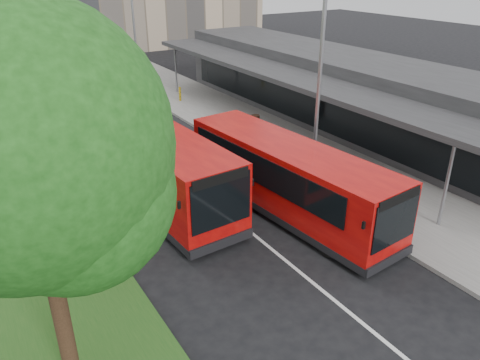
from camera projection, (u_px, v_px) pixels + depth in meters
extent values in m
plane|color=black|center=(256.00, 236.00, 16.36)|extent=(120.00, 120.00, 0.00)
cube|color=slate|center=(173.00, 90.00, 34.53)|extent=(5.00, 80.00, 0.15)
cube|color=silver|center=(116.00, 122.00, 27.85)|extent=(0.12, 70.00, 0.01)
cube|color=silver|center=(366.00, 235.00, 16.41)|extent=(0.12, 2.00, 0.01)
cube|color=silver|center=(267.00, 175.00, 21.01)|extent=(0.12, 2.00, 0.01)
cube|color=silver|center=(204.00, 136.00, 25.61)|extent=(0.12, 2.00, 0.01)
cube|color=silver|center=(161.00, 109.00, 30.20)|extent=(0.12, 2.00, 0.01)
cube|color=silver|center=(128.00, 90.00, 34.80)|extent=(0.12, 2.00, 0.01)
cube|color=silver|center=(104.00, 74.00, 39.39)|extent=(0.12, 2.00, 0.01)
cube|color=silver|center=(84.00, 62.00, 43.99)|extent=(0.12, 2.00, 0.01)
cube|color=silver|center=(68.00, 53.00, 48.58)|extent=(0.12, 2.00, 0.01)
cube|color=silver|center=(55.00, 45.00, 53.18)|extent=(0.12, 2.00, 0.01)
cube|color=#29292B|center=(338.00, 89.00, 26.92)|extent=(5.00, 26.00, 4.00)
cube|color=black|center=(303.00, 103.00, 25.88)|extent=(0.06, 24.00, 2.20)
cube|color=#29292B|center=(286.00, 75.00, 24.54)|extent=(2.80, 26.00, 0.25)
cylinder|color=gray|center=(446.00, 187.00, 16.19)|extent=(0.12, 0.12, 3.30)
cylinder|color=gray|center=(176.00, 71.00, 33.04)|extent=(0.12, 0.12, 3.30)
cylinder|color=black|center=(60.00, 312.00, 9.82)|extent=(0.36, 0.36, 4.16)
sphere|color=#184A13|center=(25.00, 144.00, 8.20)|extent=(5.29, 5.29, 5.29)
sphere|color=#184A13|center=(74.00, 192.00, 8.59)|extent=(3.78, 3.78, 3.78)
cylinder|color=gray|center=(319.00, 91.00, 18.14)|extent=(0.16, 0.16, 8.00)
cylinder|color=gray|center=(134.00, 31.00, 33.46)|extent=(0.16, 0.16, 8.00)
cube|color=red|center=(288.00, 176.00, 17.38)|extent=(3.04, 9.61, 2.39)
cube|color=black|center=(286.00, 203.00, 17.88)|extent=(3.06, 9.63, 0.27)
cube|color=black|center=(396.00, 221.00, 13.85)|extent=(2.02, 0.22, 1.58)
cube|color=black|center=(216.00, 132.00, 20.65)|extent=(1.98, 0.22, 1.17)
cube|color=black|center=(259.00, 170.00, 16.77)|extent=(0.73, 8.08, 1.08)
cube|color=black|center=(305.00, 156.00, 18.01)|extent=(0.73, 8.08, 1.08)
cube|color=black|center=(390.00, 261.00, 14.43)|extent=(2.25, 0.27, 0.32)
cube|color=black|center=(400.00, 199.00, 13.51)|extent=(1.89, 0.20, 0.32)
cube|color=black|center=(364.00, 225.00, 13.21)|extent=(0.09, 0.09, 0.23)
cube|color=black|center=(416.00, 200.00, 14.58)|extent=(0.09, 0.09, 0.23)
cylinder|color=black|center=(328.00, 245.00, 15.13)|extent=(0.34, 0.83, 0.81)
cylinder|color=black|center=(366.00, 227.00, 16.15)|extent=(0.34, 0.83, 0.81)
cylinder|color=black|center=(220.00, 181.00, 19.55)|extent=(0.34, 0.83, 0.81)
cylinder|color=black|center=(256.00, 170.00, 20.58)|extent=(0.34, 0.83, 0.81)
cube|color=red|center=(151.00, 159.00, 18.52)|extent=(2.98, 10.34, 2.58)
cube|color=black|center=(153.00, 187.00, 19.06)|extent=(3.00, 10.36, 0.29)
cube|color=black|center=(221.00, 203.00, 14.62)|extent=(2.19, 0.17, 1.70)
cube|color=black|center=(103.00, 117.00, 22.14)|extent=(2.14, 0.16, 1.27)
cube|color=black|center=(117.00, 152.00, 17.90)|extent=(0.52, 8.75, 1.17)
cube|color=black|center=(174.00, 139.00, 19.19)|extent=(0.52, 8.75, 1.17)
cube|color=black|center=(222.00, 243.00, 15.25)|extent=(2.43, 0.21, 0.34)
cube|color=black|center=(221.00, 179.00, 14.26)|extent=(2.04, 0.15, 0.34)
cube|color=black|center=(179.00, 205.00, 13.96)|extent=(0.08, 0.08, 0.24)
cube|color=black|center=(252.00, 182.00, 15.38)|extent=(0.08, 0.08, 0.24)
cylinder|color=black|center=(168.00, 228.00, 16.06)|extent=(0.34, 0.89, 0.88)
cylinder|color=black|center=(218.00, 211.00, 17.12)|extent=(0.34, 0.89, 0.88)
cylinder|color=black|center=(100.00, 165.00, 20.95)|extent=(0.34, 0.89, 0.88)
cylinder|color=black|center=(142.00, 155.00, 22.01)|extent=(0.34, 0.89, 0.88)
cylinder|color=#332015|center=(255.00, 122.00, 25.98)|extent=(0.55, 0.55, 0.85)
cylinder|color=yellow|center=(180.00, 94.00, 31.35)|extent=(0.15, 0.15, 0.93)
imported|color=#5B100D|center=(60.00, 51.00, 45.63)|extent=(1.72, 3.85, 1.29)
imported|color=navy|center=(15.00, 45.00, 49.84)|extent=(1.19, 3.15, 1.03)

